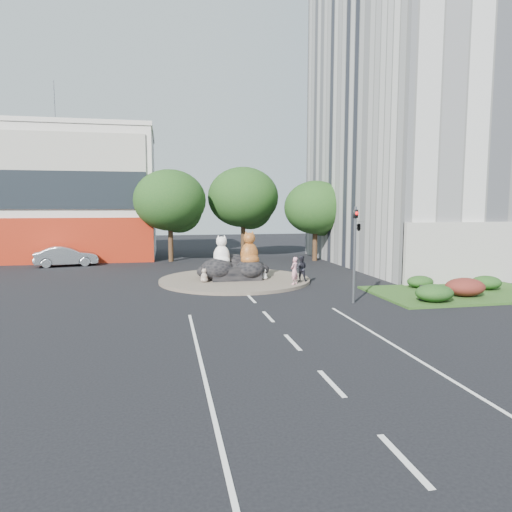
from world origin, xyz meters
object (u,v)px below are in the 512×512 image
Objects in this scene: cat_tabby at (249,248)px; litter_bin at (424,293)px; pedestrian_dark at (301,269)px; pedestrian_pink at (294,271)px; parked_car at (66,256)px; cat_white at (222,250)px; kitten_white at (264,274)px; kitten_calico at (204,275)px.

cat_tabby is 11.42m from litter_bin.
cat_tabby reaches higher than pedestrian_dark.
parked_car is (-15.91, 13.41, -0.22)m from pedestrian_pink.
pedestrian_dark reaches higher than parked_car.
cat_white is 1.24× the size of pedestrian_dark.
parked_car is 6.62× the size of litter_bin.
pedestrian_dark reaches higher than kitten_white.
cat_tabby is (1.81, -0.25, 0.13)m from cat_white.
pedestrian_pink reaches higher than litter_bin.
pedestrian_dark is at bearing 125.37° from litter_bin.
pedestrian_pink is 1.24m from pedestrian_dark.
cat_tabby reaches higher than cat_white.
kitten_white is 2.49m from pedestrian_dark.
cat_tabby reaches higher than pedestrian_pink.
pedestrian_dark is 8.12m from litter_bin.
parked_car is (-16.64, 12.41, -0.20)m from pedestrian_dark.
cat_white is 2.23× the size of kitten_calico.
cat_white is at bearing 158.30° from cat_tabby.
cat_white is 12.87m from litter_bin.
kitten_calico is 0.54× the size of pedestrian_pink.
cat_white is at bearing -5.08° from pedestrian_dark.
parked_car is at bearing 127.58° from cat_tabby.
pedestrian_dark is (0.73, 1.00, -0.02)m from pedestrian_pink.
pedestrian_dark is 20.76m from parked_car.
litter_bin is at bearing -35.07° from cat_white.
cat_white reaches higher than litter_bin.
pedestrian_pink reaches higher than pedestrian_dark.
litter_bin is (5.42, -5.61, -0.55)m from pedestrian_pink.
cat_white reaches higher than pedestrian_pink.
pedestrian_pink reaches higher than kitten_calico.
kitten_white is 0.94× the size of litter_bin.
parked_car is at bearing 144.22° from cat_white.
kitten_calico reaches higher than kitten_white.
pedestrian_dark is (4.89, -1.82, -1.09)m from cat_white.
pedestrian_pink reaches higher than parked_car.
litter_bin is at bearing 140.69° from pedestrian_dark.
cat_tabby is at bearing -11.64° from pedestrian_dark.
pedestrian_pink is 2.23× the size of litter_bin.
pedestrian_dark is (2.15, -1.16, 0.47)m from kitten_white.
litter_bin is (10.83, -7.47, -0.16)m from kitten_calico.
cat_white reaches higher than parked_car.
kitten_calico is 1.28× the size of kitten_white.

